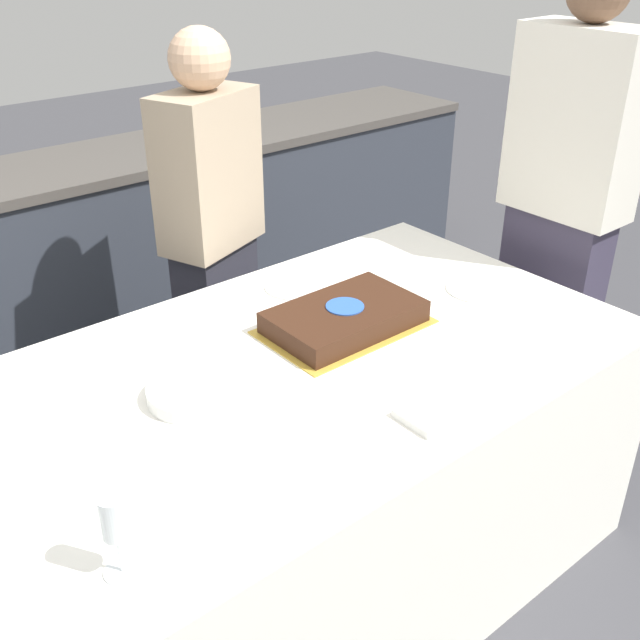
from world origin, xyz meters
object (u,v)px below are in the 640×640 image
object	(u,v)px
cake	(345,317)
person_seated_right	(561,221)
person_cutting_cake	(214,248)
plate_stack	(194,392)
wine_glass	(114,522)

from	to	relation	value
cake	person_seated_right	distance (m)	0.94
person_cutting_cake	plate_stack	bearing A→B (deg)	33.91
wine_glass	person_seated_right	distance (m)	1.88
plate_stack	person_cutting_cake	world-z (taller)	person_cutting_cake
cake	person_seated_right	xyz separation A→B (m)	(0.94, -0.06, 0.08)
cake	plate_stack	size ratio (longest dim) A/B	2.04
wine_glass	person_seated_right	bearing A→B (deg)	11.16
cake	plate_stack	world-z (taller)	cake
plate_stack	person_seated_right	size ratio (longest dim) A/B	0.13
cake	plate_stack	xyz separation A→B (m)	(-0.52, -0.03, -0.02)
cake	person_cutting_cake	world-z (taller)	person_cutting_cake
person_cutting_cake	person_seated_right	xyz separation A→B (m)	(0.94, -0.76, 0.10)
cake	person_cutting_cake	distance (m)	0.70
plate_stack	cake	bearing A→B (deg)	3.29
cake	person_cutting_cake	size ratio (longest dim) A/B	0.31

